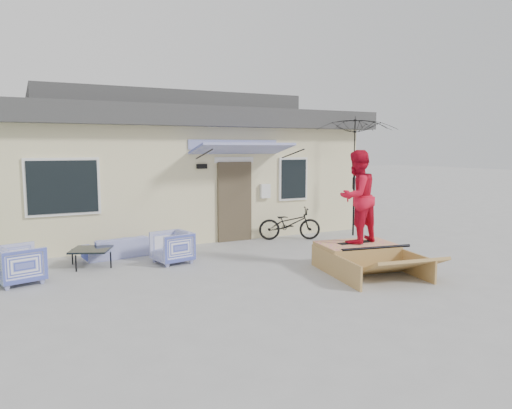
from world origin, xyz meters
name	(u,v)px	position (x,y,z in m)	size (l,w,h in m)	color
ground	(287,290)	(0.00, 0.00, 0.00)	(90.00, 90.00, 0.00)	#9A9A9A
house	(161,164)	(0.00, 7.99, 1.94)	(10.80, 8.49, 4.10)	beige
loveseat	(119,243)	(-2.11, 3.96, 0.30)	(1.56, 0.46, 0.61)	#3441AC
armchair_left	(20,262)	(-4.14, 2.57, 0.39)	(0.76, 0.71, 0.78)	#3441AC
armchair_right	(172,246)	(-1.21, 2.82, 0.38)	(0.74, 0.69, 0.76)	#3441AC
coffee_table	(91,257)	(-2.81, 3.31, 0.19)	(0.76, 0.76, 0.37)	black
bicycle	(290,220)	(2.39, 3.95, 0.53)	(0.58, 1.66, 1.06)	black
patio_umbrella	(354,174)	(4.33, 3.69, 1.75)	(2.87, 2.78, 2.20)	black
skate_ramp	(357,256)	(2.08, 0.72, 0.25)	(1.52, 2.03, 0.51)	#A27B43
skateboard	(356,242)	(2.09, 0.77, 0.53)	(0.80, 0.20, 0.05)	black
skater	(357,195)	(2.09, 0.77, 1.51)	(0.93, 0.72, 1.90)	red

